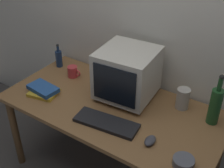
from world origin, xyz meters
name	(u,v)px	position (x,y,z in m)	size (l,w,h in m)	color
back_wall	(147,12)	(0.00, 0.44, 1.25)	(4.00, 0.08, 2.50)	silver
desk	(112,115)	(0.00, 0.00, 0.62)	(1.56, 0.77, 0.70)	olive
crt_monitor	(127,74)	(0.03, 0.15, 0.90)	(0.41, 0.41, 0.37)	beige
keyboard	(106,123)	(0.08, -0.19, 0.71)	(0.42, 0.15, 0.02)	black
computer_mouse	(150,141)	(0.40, -0.18, 0.72)	(0.06, 0.10, 0.04)	#3F3F47
bottle_tall	(215,105)	(0.64, 0.21, 0.84)	(0.08, 0.08, 0.36)	#1E4C23
bottle_short	(59,58)	(-0.69, 0.22, 0.78)	(0.06, 0.06, 0.21)	navy
book_stack	(43,90)	(-0.51, -0.16, 0.73)	(0.25, 0.20, 0.06)	gold
mug	(73,72)	(-0.48, 0.15, 0.75)	(0.12, 0.08, 0.09)	#CC383D
cd_spindle	(183,162)	(0.63, -0.23, 0.72)	(0.12, 0.12, 0.04)	#595B66
metal_canister	(183,99)	(0.41, 0.25, 0.78)	(0.09, 0.09, 0.15)	#B7B2A8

